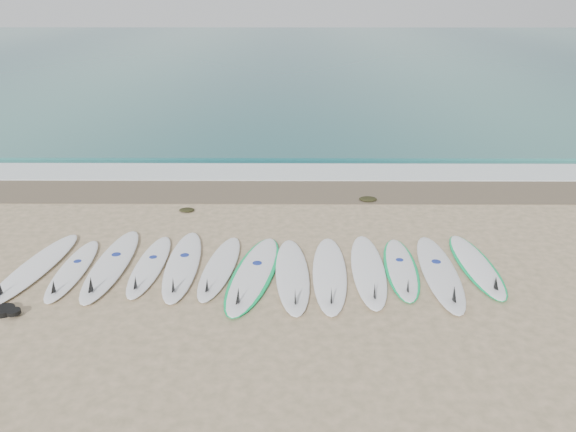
{
  "coord_description": "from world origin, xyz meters",
  "views": [
    {
      "loc": [
        0.59,
        -8.54,
        4.56
      ],
      "look_at": [
        0.54,
        1.55,
        0.4
      ],
      "focal_mm": 35.0,
      "sensor_mm": 36.0,
      "label": 1
    }
  ],
  "objects_px": {
    "surfboard_12": "(477,266)",
    "leash_coil": "(6,311)",
    "surfboard_6": "(253,274)",
    "surfboard_0": "(33,269)"
  },
  "relations": [
    {
      "from": "surfboard_6",
      "to": "surfboard_12",
      "type": "height_order",
      "value": "surfboard_6"
    },
    {
      "from": "surfboard_0",
      "to": "leash_coil",
      "type": "bearing_deg",
      "value": -75.44
    },
    {
      "from": "surfboard_6",
      "to": "surfboard_12",
      "type": "xyz_separation_m",
      "value": [
        3.87,
        0.34,
        -0.01
      ]
    },
    {
      "from": "surfboard_12",
      "to": "leash_coil",
      "type": "bearing_deg",
      "value": -170.35
    },
    {
      "from": "surfboard_12",
      "to": "leash_coil",
      "type": "relative_size",
      "value": 5.43
    },
    {
      "from": "surfboard_12",
      "to": "leash_coil",
      "type": "distance_m",
      "value": 7.65
    },
    {
      "from": "surfboard_0",
      "to": "surfboard_6",
      "type": "xyz_separation_m",
      "value": [
        3.79,
        -0.16,
        -0.01
      ]
    },
    {
      "from": "surfboard_6",
      "to": "surfboard_12",
      "type": "bearing_deg",
      "value": 14.4
    },
    {
      "from": "leash_coil",
      "to": "surfboard_12",
      "type": "bearing_deg",
      "value": 11.4
    },
    {
      "from": "surfboard_6",
      "to": "surfboard_12",
      "type": "distance_m",
      "value": 3.89
    }
  ]
}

